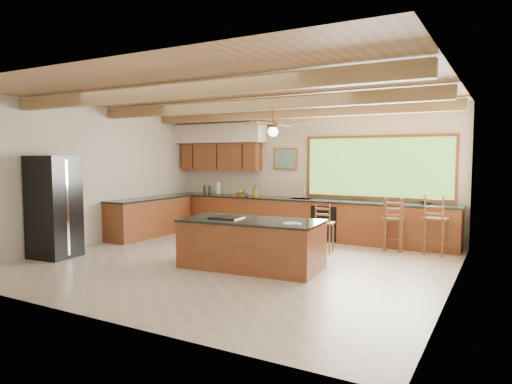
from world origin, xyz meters
The scene contains 9 objects.
ground centered at (0.00, 0.00, 0.00)m, with size 7.20×7.20×0.00m, color #C1B5A0.
room_shell centered at (-0.17, 0.65, 2.21)m, with size 7.27×6.54×3.02m.
counter_run centered at (-0.82, 2.52, 0.46)m, with size 7.12×3.10×1.25m.
island centered at (0.45, -0.20, 0.42)m, with size 2.48×1.32×0.85m.
refrigerator centered at (-3.22, -1.30, 0.96)m, with size 0.82×0.80×1.93m.
bar_stool_a centered at (1.09, 1.55, 0.58)m, with size 0.39×0.39×0.98m.
bar_stool_b centered at (2.24, 2.39, 0.64)m, with size 0.44×0.44×1.08m.
bar_stool_c centered at (3.08, 2.39, 0.70)m, with size 0.50×0.50×1.19m.
bar_stool_d centered at (2.26, 2.39, 0.64)m, with size 0.46×0.46×1.09m.
Camera 1 is at (4.28, -6.90, 1.91)m, focal length 32.00 mm.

